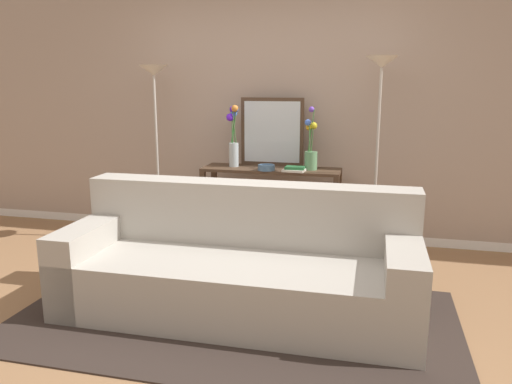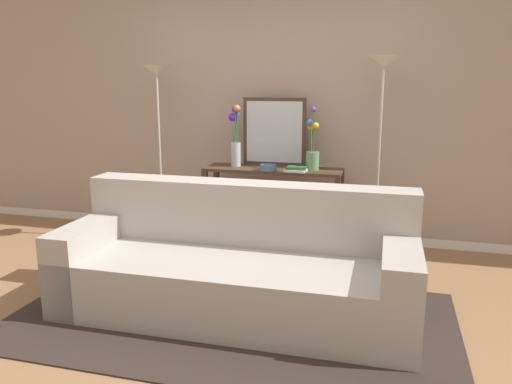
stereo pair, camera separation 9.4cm
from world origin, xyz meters
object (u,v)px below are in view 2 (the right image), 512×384
object	(u,v)px
vase_tall_flowers	(236,136)
book_row_under_console	(236,237)
fruit_bowl	(268,167)
console_table	(273,192)
vase_short_flowers	(313,151)
floor_lamp_right	(382,102)
book_stack	(296,169)
wall_mirror	(274,132)
couch	(237,269)
floor_lamp_left	(158,104)

from	to	relation	value
vase_tall_flowers	book_row_under_console	world-z (taller)	vase_tall_flowers
fruit_bowl	book_row_under_console	world-z (taller)	fruit_bowl
console_table	vase_short_flowers	size ratio (longest dim) A/B	2.25
floor_lamp_right	book_stack	world-z (taller)	floor_lamp_right
console_table	wall_mirror	world-z (taller)	wall_mirror
fruit_bowl	book_stack	distance (m)	0.27
book_row_under_console	console_table	bearing A→B (deg)	0.00
couch	fruit_bowl	xyz separation A→B (m)	(-0.11, 1.35, 0.50)
console_table	book_row_under_console	xyz separation A→B (m)	(-0.38, -0.00, -0.49)
wall_mirror	floor_lamp_right	bearing A→B (deg)	-12.64
vase_short_flowers	book_stack	distance (m)	0.25
floor_lamp_right	book_row_under_console	bearing A→B (deg)	177.34
console_table	vase_tall_flowers	distance (m)	0.66
vase_short_flowers	vase_tall_flowers	bearing A→B (deg)	179.40
vase_tall_flowers	fruit_bowl	world-z (taller)	vase_tall_flowers
book_stack	couch	bearing A→B (deg)	-96.57
couch	floor_lamp_right	size ratio (longest dim) A/B	1.34
couch	wall_mirror	distance (m)	1.83
vase_short_flowers	fruit_bowl	size ratio (longest dim) A/B	3.67
floor_lamp_right	book_row_under_console	size ratio (longest dim) A/B	5.20
fruit_bowl	book_row_under_console	distance (m)	0.84
wall_mirror	fruit_bowl	size ratio (longest dim) A/B	4.14
book_stack	book_row_under_console	world-z (taller)	book_stack
floor_lamp_left	vase_tall_flowers	world-z (taller)	floor_lamp_left
vase_tall_flowers	vase_short_flowers	bearing A→B (deg)	-0.60
console_table	vase_short_flowers	world-z (taller)	vase_short_flowers
floor_lamp_left	vase_short_flowers	distance (m)	1.60
floor_lamp_right	fruit_bowl	distance (m)	1.19
couch	book_row_under_console	xyz separation A→B (m)	(-0.47, 1.47, -0.25)
floor_lamp_right	fruit_bowl	size ratio (longest dim) A/B	11.28
console_table	book_row_under_console	distance (m)	0.62
vase_tall_flowers	book_stack	world-z (taller)	vase_tall_flowers
vase_short_flowers	console_table	bearing A→B (deg)	-177.86
floor_lamp_right	wall_mirror	bearing A→B (deg)	167.36
fruit_bowl	book_stack	xyz separation A→B (m)	(0.27, 0.00, -0.01)
console_table	wall_mirror	bearing A→B (deg)	100.17
console_table	vase_short_flowers	xyz separation A→B (m)	(0.38, 0.01, 0.41)
vase_tall_flowers	vase_short_flowers	size ratio (longest dim) A/B	1.02
book_row_under_console	fruit_bowl	bearing A→B (deg)	-19.51
couch	fruit_bowl	size ratio (longest dim) A/B	15.17
console_table	book_stack	world-z (taller)	book_stack
console_table	floor_lamp_right	bearing A→B (deg)	-3.67
floor_lamp_left	vase_short_flowers	xyz separation A→B (m)	(1.54, 0.08, -0.42)
couch	book_stack	xyz separation A→B (m)	(0.16, 1.35, 0.49)
vase_short_flowers	fruit_bowl	world-z (taller)	vase_short_flowers
floor_lamp_left	vase_tall_flowers	size ratio (longest dim) A/B	2.93
couch	vase_short_flowers	world-z (taller)	vase_short_flowers
floor_lamp_left	wall_mirror	size ratio (longest dim) A/B	2.63
floor_lamp_left	book_row_under_console	distance (m)	1.54
fruit_bowl	floor_lamp_left	bearing A→B (deg)	176.82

